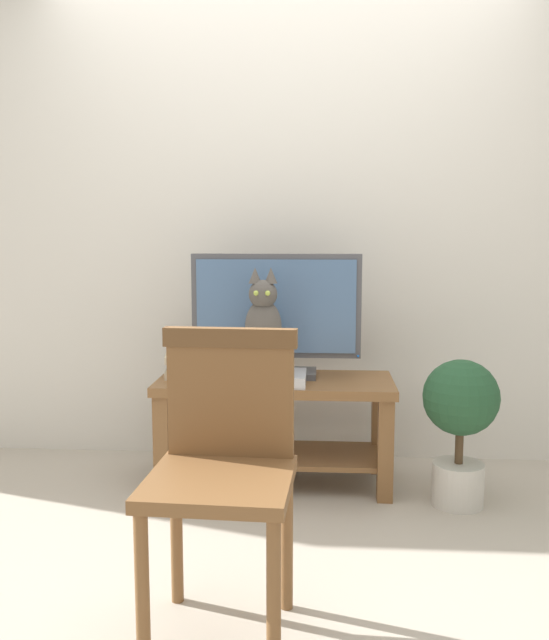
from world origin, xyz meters
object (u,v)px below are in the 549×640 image
object	(u,v)px
tv_stand	(275,411)
potted_plant	(460,417)
tv	(276,312)
media_box	(264,378)
wooden_chair	(224,454)
cat	(264,333)
book_stack	(189,363)

from	to	relation	value
tv_stand	potted_plant	bearing A→B (deg)	-13.96
tv	potted_plant	distance (m)	0.97
media_box	potted_plant	distance (m)	0.90
tv	wooden_chair	world-z (taller)	tv
cat	book_stack	distance (m)	0.43
tv	book_stack	size ratio (longest dim) A/B	3.35
tv_stand	tv	xyz separation A→B (m)	(0.00, 0.06, 0.47)
tv_stand	media_box	size ratio (longest dim) A/B	2.88
cat	media_box	bearing A→B (deg)	93.89
book_stack	cat	bearing A→B (deg)	-18.20
tv	tv_stand	bearing A→B (deg)	-90.02
tv	potted_plant	xyz separation A→B (m)	(0.83, -0.27, -0.43)
media_box	book_stack	world-z (taller)	book_stack
media_box	wooden_chair	world-z (taller)	wooden_chair
potted_plant	book_stack	bearing A→B (deg)	170.20
tv_stand	potted_plant	distance (m)	0.86
wooden_chair	media_box	bearing A→B (deg)	88.59
media_box	book_stack	size ratio (longest dim) A/B	1.60
potted_plant	cat	bearing A→B (deg)	173.91
cat	potted_plant	bearing A→B (deg)	-6.09
tv_stand	book_stack	xyz separation A→B (m)	(-0.42, 0.01, 0.23)
tv	book_stack	xyz separation A→B (m)	(-0.42, -0.05, -0.24)
cat	wooden_chair	distance (m)	1.10
tv	book_stack	bearing A→B (deg)	-172.61
media_box	wooden_chair	distance (m)	1.09
tv	cat	size ratio (longest dim) A/B	1.67
cat	potted_plant	world-z (taller)	cat
tv_stand	wooden_chair	xyz separation A→B (m)	(-0.07, -1.19, 0.19)
cat	wooden_chair	xyz separation A→B (m)	(-0.03, -1.08, -0.21)
wooden_chair	cat	bearing A→B (deg)	88.51
cat	wooden_chair	world-z (taller)	cat
tv_stand	book_stack	bearing A→B (deg)	178.82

